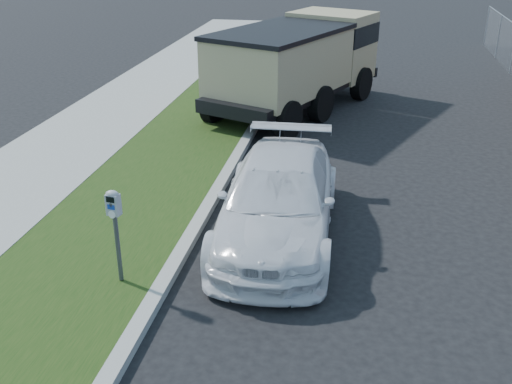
# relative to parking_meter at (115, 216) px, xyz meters

# --- Properties ---
(ground) EXTENTS (120.00, 120.00, 0.00)m
(ground) POSITION_rel_parking_meter_xyz_m (3.26, 0.87, -1.28)
(ground) COLOR black
(ground) RESTS_ON ground
(streetside) EXTENTS (6.12, 50.00, 0.15)m
(streetside) POSITION_rel_parking_meter_xyz_m (-2.30, 2.87, -1.21)
(streetside) COLOR gray
(streetside) RESTS_ON ground
(parking_meter) EXTENTS (0.23, 0.18, 1.56)m
(parking_meter) POSITION_rel_parking_meter_xyz_m (0.00, 0.00, 0.00)
(parking_meter) COLOR #3F4247
(parking_meter) RESTS_ON ground
(white_wagon) EXTENTS (2.21, 5.12, 1.47)m
(white_wagon) POSITION_rel_parking_meter_xyz_m (2.23, 2.19, -0.54)
(white_wagon) COLOR silver
(white_wagon) RESTS_ON ground
(dump_truck) EXTENTS (5.02, 7.33, 2.71)m
(dump_truck) POSITION_rel_parking_meter_xyz_m (1.68, 10.73, 0.25)
(dump_truck) COLOR black
(dump_truck) RESTS_ON ground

